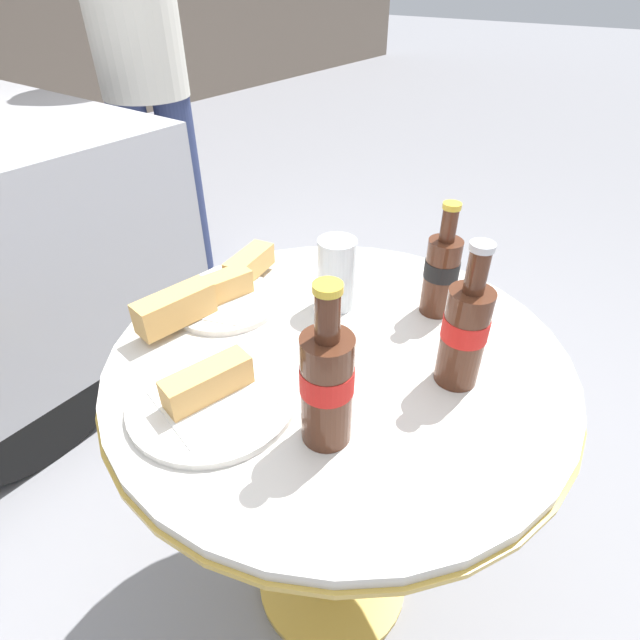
% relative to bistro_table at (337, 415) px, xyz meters
% --- Properties ---
extents(ground_plane, '(30.00, 30.00, 0.00)m').
position_rel_bistro_table_xyz_m(ground_plane, '(0.00, 0.00, -0.62)').
color(ground_plane, gray).
extents(bistro_table, '(0.80, 0.80, 0.77)m').
position_rel_bistro_table_xyz_m(bistro_table, '(0.00, 0.00, 0.00)').
color(bistro_table, gold).
rests_on(bistro_table, ground_plane).
extents(cola_bottle_left, '(0.07, 0.07, 0.25)m').
position_rel_bistro_table_xyz_m(cola_bottle_left, '(-0.16, -0.09, 0.26)').
color(cola_bottle_left, '#4C2819').
rests_on(cola_bottle_left, bistro_table).
extents(cola_bottle_right, '(0.07, 0.07, 0.24)m').
position_rel_bistro_table_xyz_m(cola_bottle_right, '(0.05, -0.19, 0.25)').
color(cola_bottle_right, '#4C2819').
rests_on(cola_bottle_right, bistro_table).
extents(cola_bottle_center, '(0.06, 0.06, 0.22)m').
position_rel_bistro_table_xyz_m(cola_bottle_center, '(0.21, -0.08, 0.24)').
color(cola_bottle_center, '#4C2819').
rests_on(cola_bottle_center, bistro_table).
extents(drinking_glass, '(0.07, 0.07, 0.14)m').
position_rel_bistro_table_xyz_m(drinking_glass, '(0.12, 0.09, 0.22)').
color(drinking_glass, black).
rests_on(drinking_glass, bistro_table).
extents(lunch_plate_near, '(0.35, 0.21, 0.07)m').
position_rel_bistro_table_xyz_m(lunch_plate_near, '(-0.02, 0.27, 0.18)').
color(lunch_plate_near, silver).
rests_on(lunch_plate_near, bistro_table).
extents(lunch_plate_far, '(0.26, 0.26, 0.06)m').
position_rel_bistro_table_xyz_m(lunch_plate_far, '(-0.21, 0.09, 0.17)').
color(lunch_plate_far, silver).
rests_on(lunch_plate_far, bistro_table).
extents(pedestrian, '(0.36, 0.36, 1.77)m').
position_rel_bistro_table_xyz_m(pedestrian, '(0.86, 1.58, 0.39)').
color(pedestrian, navy).
rests_on(pedestrian, ground_plane).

